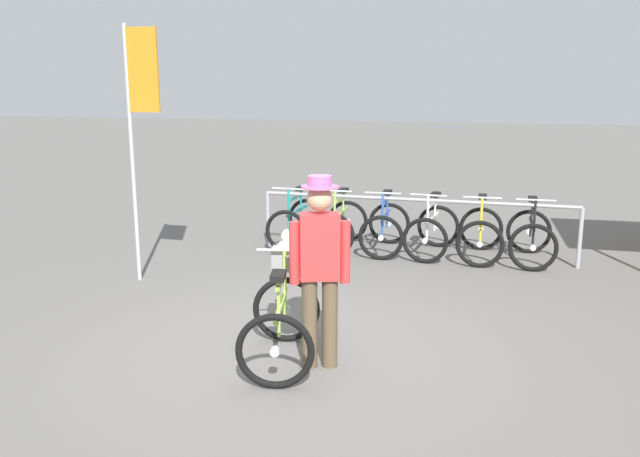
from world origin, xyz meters
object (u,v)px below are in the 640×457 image
featured_bicycle (282,308)px  person_with_featured_bike (320,265)px  racked_bike_white (432,231)px  racked_bike_yellow (481,234)px  racked_bike_blue (385,228)px  racked_bike_lime (340,225)px  banner_flag (139,105)px  racked_bike_teal (297,222)px  racked_bike_black (531,237)px

featured_bicycle → person_with_featured_bike: (0.38, -0.09, 0.46)m
racked_bike_white → racked_bike_yellow: 0.70m
person_with_featured_bike → racked_bike_blue: bearing=91.6°
racked_bike_lime → featured_bicycle: bearing=-84.0°
featured_bicycle → person_with_featured_bike: 0.61m
racked_bike_yellow → featured_bicycle: featured_bicycle is taller
banner_flag → person_with_featured_bike: bearing=-34.7°
racked_bike_white → featured_bicycle: featured_bicycle is taller
racked_bike_teal → person_with_featured_bike: person_with_featured_bike is taller
featured_bicycle → racked_bike_teal: bearing=105.2°
racked_bike_lime → racked_bike_blue: 0.70m
racked_bike_lime → banner_flag: (-2.01, -2.29, 1.86)m
racked_bike_white → racked_bike_blue: bearing=179.0°
racked_bike_white → racked_bike_black: bearing=-1.0°
racked_bike_black → person_with_featured_bike: size_ratio=0.65×
racked_bike_yellow → featured_bicycle: bearing=-112.0°
racked_bike_yellow → person_with_featured_bike: 4.44m
racked_bike_teal → racked_bike_black: size_ratio=0.99×
racked_bike_yellow → racked_bike_black: (0.70, -0.01, 0.00)m
racked_bike_teal → racked_bike_black: bearing=-1.0°
racked_bike_blue → person_with_featured_bike: bearing=-88.4°
racked_bike_blue → racked_bike_yellow: size_ratio=1.00×
racked_bike_lime → racked_bike_white: size_ratio=0.95×
racked_bike_black → racked_bike_yellow: bearing=179.0°
racked_bike_teal → racked_bike_white: size_ratio=0.97×
racked_bike_teal → racked_bike_black: (3.50, -0.06, 0.00)m
banner_flag → racked_bike_blue: bearing=40.1°
racked_bike_white → banner_flag: 4.50m
person_with_featured_bike → racked_bike_lime: bearing=100.9°
racked_bike_blue → racked_bike_yellow: same height
person_with_featured_bike → racked_bike_teal: bearing=109.6°
racked_bike_blue → racked_bike_black: size_ratio=1.00×
banner_flag → racked_bike_lime: bearing=48.7°
racked_bike_teal → racked_bike_white: same height
racked_bike_yellow → racked_bike_black: bearing=-1.0°
racked_bike_lime → racked_bike_black: 2.80m
racked_bike_lime → racked_bike_black: same height
racked_bike_blue → racked_bike_white: bearing=-1.0°
racked_bike_lime → featured_bicycle: 4.18m
racked_bike_white → racked_bike_yellow: (0.70, -0.01, -0.00)m
racked_bike_lime → banner_flag: 3.57m
racked_bike_blue → person_with_featured_bike: 4.28m
racked_bike_black → racked_bike_blue: bearing=179.0°
racked_bike_teal → racked_bike_yellow: 2.80m
racked_bike_yellow → person_with_featured_bike: person_with_featured_bike is taller
racked_bike_blue → banner_flag: (-2.71, -2.28, 1.86)m
racked_bike_lime → racked_bike_blue: (0.70, -0.01, -0.00)m
racked_bike_yellow → banner_flag: banner_flag is taller
racked_bike_lime → banner_flag: size_ratio=0.34×
person_with_featured_bike → banner_flag: size_ratio=0.54×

